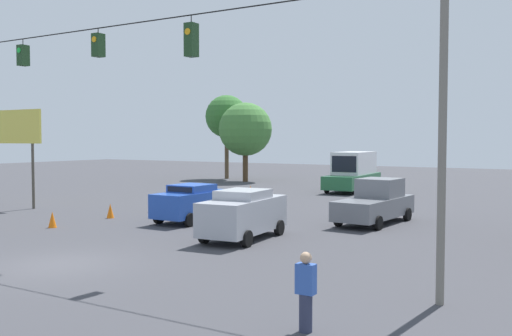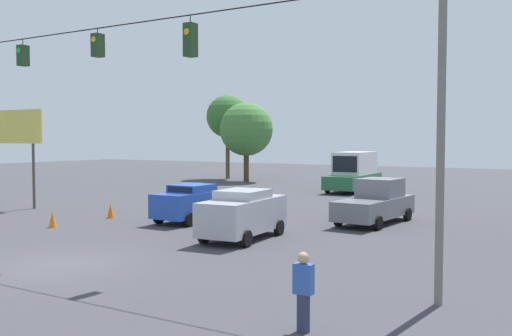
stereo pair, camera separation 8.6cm
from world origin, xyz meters
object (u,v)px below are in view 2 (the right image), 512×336
object	(u,v)px
sedan_silver_crossing_near	(243,213)
traffic_cone_second	(111,211)
roadside_billboard	(14,134)
traffic_cone_fifth	(220,195)
tree_horizon_right	(246,129)
sedan_blue_withflow_mid	(192,202)
pickup_truck_grey_oncoming_far	(376,203)
pedestrian	(303,292)
traffic_cone_nearest	(53,219)
traffic_cone_fourth	(190,200)
overhead_signal_span	(101,105)
box_truck_green_withflow_deep	(354,172)
tree_horizon_left	(228,117)
traffic_cone_farthest	(251,191)
traffic_cone_third	(153,205)

from	to	relation	value
sedan_silver_crossing_near	traffic_cone_second	distance (m)	9.26
roadside_billboard	traffic_cone_fifth	bearing A→B (deg)	-132.27
traffic_cone_second	tree_horizon_right	world-z (taller)	tree_horizon_right
sedan_blue_withflow_mid	pickup_truck_grey_oncoming_far	distance (m)	8.86
sedan_blue_withflow_mid	pedestrian	world-z (taller)	sedan_blue_withflow_mid
traffic_cone_nearest	roadside_billboard	world-z (taller)	roadside_billboard
traffic_cone_second	traffic_cone_fourth	bearing A→B (deg)	-90.87
sedan_blue_withflow_mid	traffic_cone_second	size ratio (longest dim) A/B	5.72
traffic_cone_nearest	overhead_signal_span	bearing A→B (deg)	154.14
overhead_signal_span	tree_horizon_right	distance (m)	34.53
box_truck_green_withflow_deep	tree_horizon_left	size ratio (longest dim) A/B	0.86
traffic_cone_fifth	overhead_signal_span	bearing A→B (deg)	111.96
traffic_cone_fourth	traffic_cone_second	bearing A→B (deg)	89.13
traffic_cone_fourth	roadside_billboard	distance (m)	11.06
box_truck_green_withflow_deep	traffic_cone_fourth	size ratio (longest dim) A/B	9.89
overhead_signal_span	pedestrian	size ratio (longest dim) A/B	13.83
traffic_cone_farthest	tree_horizon_right	size ratio (longest dim) A/B	0.10
traffic_cone_nearest	pedestrian	size ratio (longest dim) A/B	0.44
box_truck_green_withflow_deep	roadside_billboard	distance (m)	24.31
tree_horizon_left	tree_horizon_right	world-z (taller)	tree_horizon_left
traffic_cone_nearest	traffic_cone_farthest	distance (m)	17.03
traffic_cone_third	traffic_cone_fifth	xyz separation A→B (m)	(0.23, -6.72, 0.00)
traffic_cone_nearest	pedestrian	world-z (taller)	pedestrian
roadside_billboard	tree_horizon_left	bearing A→B (deg)	-83.89
sedan_blue_withflow_mid	traffic_cone_fifth	distance (m)	9.65
sedan_silver_crossing_near	pickup_truck_grey_oncoming_far	size ratio (longest dim) A/B	0.84
overhead_signal_span	sedan_silver_crossing_near	distance (m)	7.08
sedan_silver_crossing_near	pickup_truck_grey_oncoming_far	world-z (taller)	pickup_truck_grey_oncoming_far
traffic_cone_second	traffic_cone_farthest	world-z (taller)	same
pickup_truck_grey_oncoming_far	roadside_billboard	xyz separation A→B (m)	(20.55, 4.80, 3.37)
overhead_signal_span	tree_horizon_right	world-z (taller)	overhead_signal_span
traffic_cone_third	sedan_blue_withflow_mid	bearing A→B (deg)	156.06
sedan_silver_crossing_near	roadside_billboard	size ratio (longest dim) A/B	0.82
sedan_blue_withflow_mid	traffic_cone_farthest	world-z (taller)	sedan_blue_withflow_mid
traffic_cone_fifth	traffic_cone_farthest	size ratio (longest dim) A/B	1.00
traffic_cone_second	pedestrian	world-z (taller)	pedestrian
sedan_silver_crossing_near	traffic_cone_nearest	bearing A→B (deg)	12.46
traffic_cone_second	traffic_cone_fourth	distance (m)	6.40
sedan_silver_crossing_near	tree_horizon_right	world-z (taller)	tree_horizon_right
sedan_silver_crossing_near	box_truck_green_withflow_deep	xyz separation A→B (m)	(4.12, -22.29, 0.45)
pickup_truck_grey_oncoming_far	tree_horizon_left	world-z (taller)	tree_horizon_left
sedan_blue_withflow_mid	traffic_cone_third	size ratio (longest dim) A/B	5.72
sedan_blue_withflow_mid	traffic_cone_farthest	xyz separation A→B (m)	(4.24, -12.24, -0.58)
box_truck_green_withflow_deep	traffic_cone_second	world-z (taller)	box_truck_green_withflow_deep
traffic_cone_third	tree_horizon_left	world-z (taller)	tree_horizon_left
traffic_cone_second	traffic_cone_third	world-z (taller)	same
traffic_cone_nearest	tree_horizon_right	world-z (taller)	tree_horizon_right
overhead_signal_span	pickup_truck_grey_oncoming_far	size ratio (longest dim) A/B	4.16
box_truck_green_withflow_deep	tree_horizon_right	world-z (taller)	tree_horizon_right
sedan_blue_withflow_mid	traffic_cone_second	xyz separation A→B (m)	(4.35, 1.16, -0.58)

